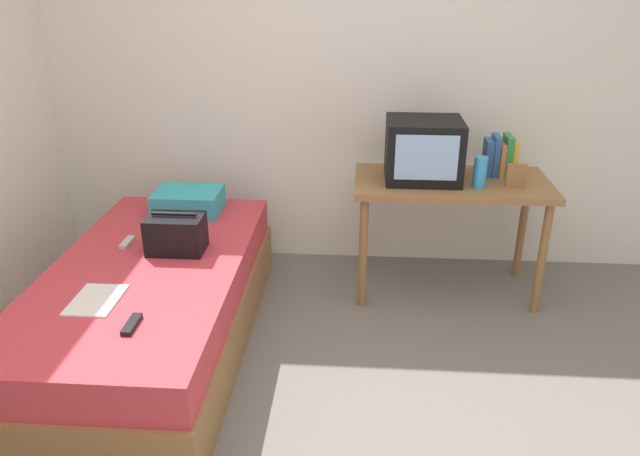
# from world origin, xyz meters

# --- Properties ---
(ground_plane) EXTENTS (8.00, 8.00, 0.00)m
(ground_plane) POSITION_xyz_m (0.00, 0.00, 0.00)
(ground_plane) COLOR slate
(wall_back) EXTENTS (5.20, 0.10, 2.60)m
(wall_back) POSITION_xyz_m (0.00, 2.00, 1.30)
(wall_back) COLOR silver
(wall_back) RESTS_ON ground
(bed) EXTENTS (1.00, 2.00, 0.50)m
(bed) POSITION_xyz_m (-0.98, 0.75, 0.25)
(bed) COLOR olive
(bed) RESTS_ON ground
(desk) EXTENTS (1.16, 0.60, 0.74)m
(desk) POSITION_xyz_m (0.67, 1.51, 0.65)
(desk) COLOR olive
(desk) RESTS_ON ground
(tv) EXTENTS (0.44, 0.39, 0.36)m
(tv) POSITION_xyz_m (0.49, 1.51, 0.92)
(tv) COLOR black
(tv) RESTS_ON desk
(water_bottle) EXTENTS (0.08, 0.08, 0.18)m
(water_bottle) POSITION_xyz_m (0.80, 1.38, 0.83)
(water_bottle) COLOR #3399DB
(water_bottle) RESTS_ON desk
(book_row) EXTENTS (0.19, 0.17, 0.25)m
(book_row) POSITION_xyz_m (0.96, 1.63, 0.86)
(book_row) COLOR #2D5699
(book_row) RESTS_ON desk
(picture_frame) EXTENTS (0.11, 0.02, 0.14)m
(picture_frame) POSITION_xyz_m (1.01, 1.40, 0.81)
(picture_frame) COLOR olive
(picture_frame) RESTS_ON desk
(pillow) EXTENTS (0.40, 0.32, 0.14)m
(pillow) POSITION_xyz_m (-0.95, 1.49, 0.57)
(pillow) COLOR #33A8B7
(pillow) RESTS_ON bed
(handbag) EXTENTS (0.30, 0.20, 0.22)m
(handbag) POSITION_xyz_m (-0.86, 0.92, 0.60)
(handbag) COLOR black
(handbag) RESTS_ON bed
(magazine) EXTENTS (0.21, 0.29, 0.01)m
(magazine) POSITION_xyz_m (-1.08, 0.37, 0.50)
(magazine) COLOR white
(magazine) RESTS_ON bed
(remote_dark) EXTENTS (0.04, 0.16, 0.02)m
(remote_dark) POSITION_xyz_m (-0.84, 0.17, 0.51)
(remote_dark) COLOR black
(remote_dark) RESTS_ON bed
(remote_silver) EXTENTS (0.04, 0.14, 0.02)m
(remote_silver) POSITION_xyz_m (-1.16, 0.98, 0.51)
(remote_silver) COLOR #B7B7BC
(remote_silver) RESTS_ON bed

